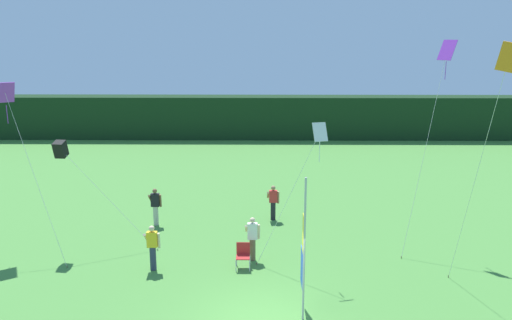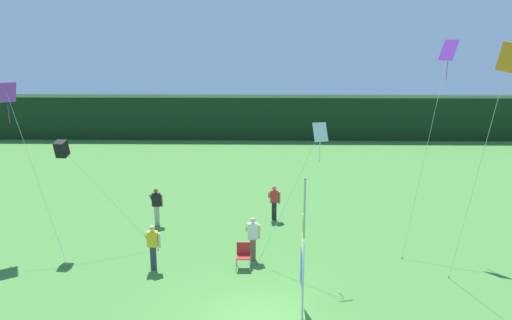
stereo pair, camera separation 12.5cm
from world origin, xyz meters
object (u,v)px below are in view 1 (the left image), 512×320
person_near_banner (253,237)px  person_far_right (152,246)px  kite_purple_diamond_4 (445,62)px  person_far_left (273,202)px  person_mid_field (155,206)px  folding_chair (243,254)px  kite_orange_box_1 (509,58)px  kite_white_diamond_2 (316,141)px  kite_purple_diamond_3 (7,100)px  banner_flag (303,250)px  kite_black_box_0 (61,150)px

person_near_banner → person_far_right: (-3.48, -0.87, -0.00)m
kite_purple_diamond_4 → person_near_banner: bearing=-161.2°
person_far_left → kite_purple_diamond_4: bearing=-15.9°
person_mid_field → folding_chair: (3.95, -4.28, -0.36)m
kite_orange_box_1 → kite_purple_diamond_4: 5.80m
person_mid_field → person_far_right: (0.79, -4.51, -0.00)m
person_mid_field → folding_chair: 5.83m
person_far_right → kite_purple_diamond_4: (10.80, 3.36, 6.19)m
person_mid_field → kite_white_diamond_2: (6.43, -4.20, 3.68)m
person_far_left → folding_chair: 5.12m
person_far_left → kite_orange_box_1: 11.85m
kite_purple_diamond_3 → banner_flag: bearing=-26.9°
person_far_right → kite_orange_box_1: (10.55, -2.42, 6.57)m
banner_flag → kite_orange_box_1: 7.75m
folding_chair → banner_flag: bearing=-60.1°
kite_orange_box_1 → kite_black_box_0: bearing=162.6°
kite_black_box_0 → kite_orange_box_1: (14.28, -4.48, 3.56)m
person_mid_field → kite_purple_diamond_3: kite_purple_diamond_3 is taller
banner_flag → folding_chair: size_ratio=4.80×
person_near_banner → person_far_right: size_ratio=1.00×
folding_chair → kite_orange_box_1: kite_orange_box_1 is taller
banner_flag → kite_black_box_0: (-8.74, 5.05, 1.83)m
kite_orange_box_1 → person_far_left: bearing=129.2°
kite_orange_box_1 → kite_purple_diamond_3: size_ratio=1.24×
person_far_right → folding_chair: bearing=4.2°
kite_orange_box_1 → banner_flag: bearing=-174.1°
banner_flag → kite_purple_diamond_3: (-10.75, 5.46, 3.65)m
person_near_banner → person_far_left: person_near_banner is taller
person_near_banner → kite_black_box_0: (-7.20, 1.18, 3.01)m
kite_purple_diamond_3 → person_far_right: bearing=-23.2°
folding_chair → kite_black_box_0: size_ratio=0.21×
folding_chair → kite_white_diamond_2: 4.75m
kite_white_diamond_2 → person_near_banner: bearing=165.3°
person_far_right → person_far_left: bearing=50.3°
person_near_banner → kite_purple_diamond_4: kite_purple_diamond_4 is taller
person_mid_field → person_far_right: bearing=-80.0°
person_near_banner → person_mid_field: (-4.27, 3.63, 0.00)m
person_far_left → kite_purple_diamond_4: kite_purple_diamond_4 is taller
person_far_right → kite_white_diamond_2: 6.74m
kite_orange_box_1 → kite_purple_diamond_4: kite_purple_diamond_4 is taller
person_near_banner → kite_orange_box_1: kite_orange_box_1 is taller
kite_black_box_0 → person_far_left: bearing=21.4°
folding_chair → person_near_banner: bearing=63.3°
folding_chair → kite_purple_diamond_4: (7.65, 3.13, 6.55)m
kite_black_box_0 → person_far_right: bearing=-28.9°
person_near_banner → kite_orange_box_1: (7.07, -3.29, 6.56)m
kite_purple_diamond_4 → kite_white_diamond_2: bearing=-149.4°
banner_flag → kite_orange_box_1: bearing=5.9°
kite_white_diamond_2 → kite_purple_diamond_3: bearing=169.3°
kite_black_box_0 → kite_white_diamond_2: (9.36, -1.75, 0.68)m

